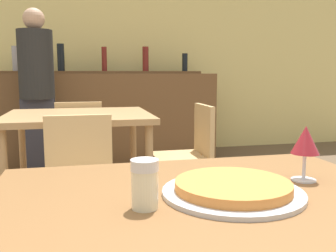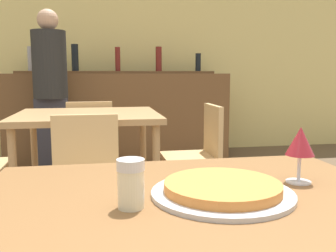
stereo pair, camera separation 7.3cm
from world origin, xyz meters
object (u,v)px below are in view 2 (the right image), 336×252
at_px(chair_far_side_front, 86,177).
at_px(chair_far_side_back, 91,140).
at_px(wine_glass, 300,143).
at_px(chair_far_side_right, 199,150).
at_px(cheese_shaker, 131,183).
at_px(person_standing, 51,87).
at_px(pizza_tray, 222,190).

xyz_separation_m(chair_far_side_front, chair_far_side_back, (0.00, 1.21, 0.00)).
bearing_deg(wine_glass, chair_far_side_right, 84.00).
distance_m(chair_far_side_front, wine_glass, 1.37).
bearing_deg(cheese_shaker, chair_far_side_back, 93.56).
relative_size(cheese_shaker, wine_glass, 0.72).
distance_m(chair_far_side_back, wine_glass, 2.47).
bearing_deg(chair_far_side_front, chair_far_side_back, 90.00).
height_order(cheese_shaker, person_standing, person_standing).
bearing_deg(chair_far_side_back, chair_far_side_front, 90.00).
bearing_deg(chair_far_side_front, chair_far_side_right, 36.42).
bearing_deg(person_standing, cheese_shaker, -79.96).
height_order(chair_far_side_front, chair_far_side_right, same).
distance_m(chair_far_side_front, chair_far_side_right, 1.02).
bearing_deg(person_standing, chair_far_side_back, -58.59).
relative_size(chair_far_side_front, wine_glass, 5.17).
bearing_deg(cheese_shaker, chair_far_side_right, 70.36).
xyz_separation_m(chair_far_side_right, person_standing, (-1.22, 1.26, 0.44)).
relative_size(chair_far_side_back, pizza_tray, 2.28).
bearing_deg(person_standing, pizza_tray, -75.69).
xyz_separation_m(person_standing, wine_glass, (1.04, -3.02, -0.05)).
relative_size(chair_far_side_front, pizza_tray, 2.28).
relative_size(chair_far_side_right, cheese_shaker, 7.19).
bearing_deg(person_standing, chair_far_side_front, -77.90).
bearing_deg(wine_glass, chair_far_side_back, 105.11).
bearing_deg(chair_far_side_back, cheese_shaker, 93.56).
bearing_deg(chair_far_side_right, person_standing, -135.92).
relative_size(chair_far_side_right, pizza_tray, 2.28).
bearing_deg(cheese_shaker, chair_far_side_front, 96.94).
height_order(chair_far_side_front, pizza_tray, chair_far_side_front).
relative_size(pizza_tray, cheese_shaker, 3.15).
bearing_deg(chair_far_side_right, chair_far_side_back, -126.42).
distance_m(cheese_shaker, wine_glass, 0.50).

